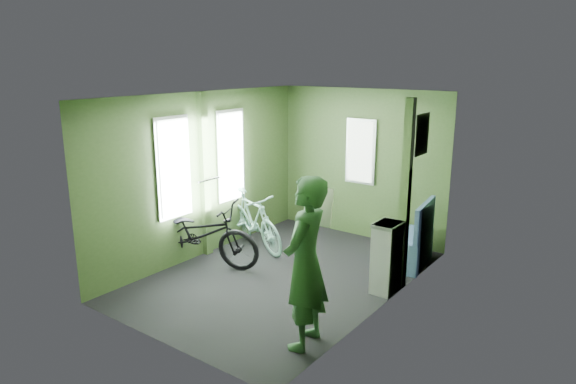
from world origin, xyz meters
name	(u,v)px	position (x,y,z in m)	size (l,w,h in m)	color
room	(283,166)	(-0.04, 0.04, 1.44)	(4.00, 4.02, 2.31)	black
bicycle_black	(201,265)	(-1.12, -0.37, 0.00)	(0.60, 1.71, 0.90)	black
bicycle_mint	(255,248)	(-0.95, 0.55, 0.00)	(0.42, 1.48, 0.89)	#80BAAC
passenger	(305,263)	(1.15, -1.18, 0.85)	(0.51, 0.71, 1.70)	#335E39
waste_box	(387,258)	(1.26, 0.36, 0.43)	(0.25, 0.36, 0.87)	gray
bench_seat	(410,246)	(1.14, 1.33, 0.27)	(0.59, 0.91, 0.90)	navy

